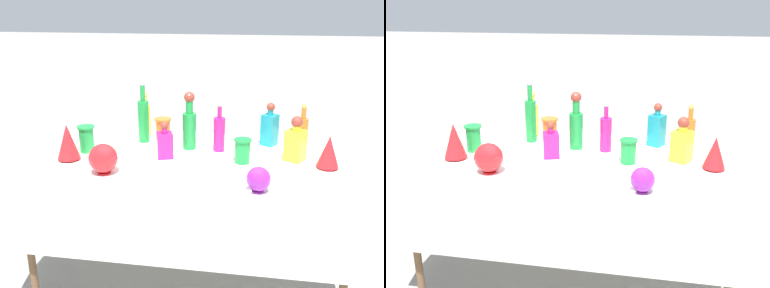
# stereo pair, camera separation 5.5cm
# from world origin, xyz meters

# --- Properties ---
(ground_plane) EXTENTS (40.00, 40.00, 0.00)m
(ground_plane) POSITION_xyz_m (0.00, 0.00, 0.00)
(ground_plane) COLOR gray
(display_table) EXTENTS (1.97, 1.15, 0.76)m
(display_table) POSITION_xyz_m (0.00, -0.05, 0.70)
(display_table) COLOR white
(display_table) RESTS_ON ground
(tall_bottle_0) EXTENTS (0.09, 0.09, 0.38)m
(tall_bottle_0) POSITION_xyz_m (-0.05, 0.20, 0.92)
(tall_bottle_0) COLOR #198C38
(tall_bottle_0) RESTS_ON display_table
(tall_bottle_1) EXTENTS (0.07, 0.07, 0.43)m
(tall_bottle_1) POSITION_xyz_m (-0.39, 0.29, 0.93)
(tall_bottle_1) COLOR #198C38
(tall_bottle_1) RESTS_ON display_table
(tall_bottle_2) EXTENTS (0.07, 0.07, 0.32)m
(tall_bottle_2) POSITION_xyz_m (0.68, 0.27, 0.88)
(tall_bottle_2) COLOR orange
(tall_bottle_2) RESTS_ON display_table
(tall_bottle_3) EXTENTS (0.08, 0.08, 0.32)m
(tall_bottle_3) POSITION_xyz_m (-0.42, 0.44, 0.89)
(tall_bottle_3) COLOR yellow
(tall_bottle_3) RESTS_ON display_table
(tall_bottle_4) EXTENTS (0.08, 0.08, 0.33)m
(tall_bottle_4) POSITION_xyz_m (0.15, 0.18, 0.88)
(tall_bottle_4) COLOR #C61972
(tall_bottle_4) RESTS_ON display_table
(square_decanter_0) EXTENTS (0.15, 0.15, 0.28)m
(square_decanter_0) POSITION_xyz_m (0.63, 0.08, 0.88)
(square_decanter_0) COLOR yellow
(square_decanter_0) RESTS_ON display_table
(square_decanter_1) EXTENTS (0.12, 0.12, 0.23)m
(square_decanter_1) POSITION_xyz_m (-0.17, 0.01, 0.85)
(square_decanter_1) COLOR #C61972
(square_decanter_1) RESTS_ON display_table
(square_decanter_2) EXTENTS (0.12, 0.12, 0.29)m
(square_decanter_2) POSITION_xyz_m (0.47, 0.36, 0.88)
(square_decanter_2) COLOR teal
(square_decanter_2) RESTS_ON display_table
(slender_vase_0) EXTENTS (0.11, 0.11, 0.15)m
(slender_vase_0) POSITION_xyz_m (0.31, -0.01, 0.84)
(slender_vase_0) COLOR #198C38
(slender_vase_0) RESTS_ON display_table
(slender_vase_1) EXTENTS (0.11, 0.11, 0.21)m
(slender_vase_1) POSITION_xyz_m (-0.22, 0.16, 0.87)
(slender_vase_1) COLOR orange
(slender_vase_1) RESTS_ON display_table
(slender_vase_2) EXTENTS (0.11, 0.11, 0.17)m
(slender_vase_2) POSITION_xyz_m (-0.70, 0.03, 0.85)
(slender_vase_2) COLOR #198C38
(slender_vase_2) RESTS_ON display_table
(fluted_vase_0) EXTENTS (0.14, 0.14, 0.23)m
(fluted_vase_0) POSITION_xyz_m (-0.75, -0.13, 0.88)
(fluted_vase_0) COLOR red
(fluted_vase_0) RESTS_ON display_table
(fluted_vase_1) EXTENTS (0.13, 0.13, 0.20)m
(fluted_vase_1) POSITION_xyz_m (0.81, -0.02, 0.86)
(fluted_vase_1) COLOR red
(fluted_vase_1) RESTS_ON display_table
(round_bowl_0) EXTENTS (0.13, 0.13, 0.14)m
(round_bowl_0) POSITION_xyz_m (0.41, -0.42, 0.83)
(round_bowl_0) COLOR purple
(round_bowl_0) RESTS_ON display_table
(round_bowl_1) EXTENTS (0.17, 0.17, 0.18)m
(round_bowl_1) POSITION_xyz_m (-0.46, -0.31, 0.85)
(round_bowl_1) COLOR red
(round_bowl_1) RESTS_ON display_table
(price_tag_left) EXTENTS (0.05, 0.03, 0.05)m
(price_tag_left) POSITION_xyz_m (0.22, -0.50, 0.78)
(price_tag_left) COLOR white
(price_tag_left) RESTS_ON display_table
(price_tag_center) EXTENTS (0.05, 0.03, 0.03)m
(price_tag_center) POSITION_xyz_m (0.35, -0.47, 0.78)
(price_tag_center) COLOR white
(price_tag_center) RESTS_ON display_table
(cardboard_box_behind_left) EXTENTS (0.55, 0.42, 0.48)m
(cardboard_box_behind_left) POSITION_xyz_m (-0.10, 1.31, 0.20)
(cardboard_box_behind_left) COLOR tan
(cardboard_box_behind_left) RESTS_ON ground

